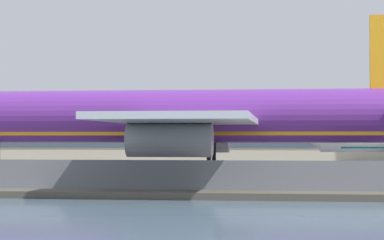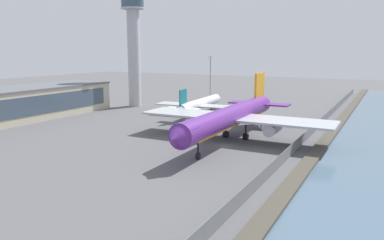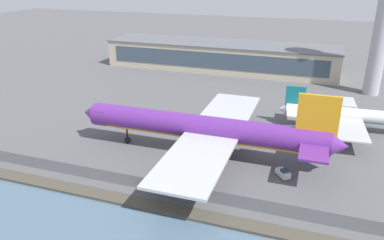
{
  "view_description": "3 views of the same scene",
  "coord_description": "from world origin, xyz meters",
  "px_view_note": "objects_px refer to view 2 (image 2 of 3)",
  "views": [
    {
      "loc": [
        16.51,
        -72.2,
        4.19
      ],
      "look_at": [
        6.95,
        3.68,
        6.07
      ],
      "focal_mm": 70.0,
      "sensor_mm": 36.0,
      "label": 1
    },
    {
      "loc": [
        -79.96,
        -33.95,
        22.29
      ],
      "look_at": [
        3.58,
        10.65,
        4.89
      ],
      "focal_mm": 35.0,
      "sensor_mm": 36.0,
      "label": 2
    },
    {
      "loc": [
        27.29,
        -68.76,
        37.75
      ],
      "look_at": [
        1.02,
        7.33,
        4.96
      ],
      "focal_mm": 35.0,
      "sensor_mm": 36.0,
      "label": 3
    }
  ],
  "objects_px": {
    "ops_van": "(197,112)",
    "apron_light_mast_apron_west": "(210,80)",
    "baggage_tug": "(266,127)",
    "control_tower": "(134,42)",
    "passenger_jet_white_teal": "(200,104)",
    "cargo_jet_purple": "(232,117)"
  },
  "relations": [
    {
      "from": "passenger_jet_white_teal",
      "to": "ops_van",
      "type": "relative_size",
      "value": 6.48
    },
    {
      "from": "ops_van",
      "to": "apron_light_mast_apron_west",
      "type": "bearing_deg",
      "value": 3.11
    },
    {
      "from": "baggage_tug",
      "to": "ops_van",
      "type": "xyz_separation_m",
      "value": [
        12.25,
        29.08,
        0.47
      ]
    },
    {
      "from": "passenger_jet_white_teal",
      "to": "control_tower",
      "type": "bearing_deg",
      "value": 76.96
    },
    {
      "from": "ops_van",
      "to": "passenger_jet_white_teal",
      "type": "bearing_deg",
      "value": -51.31
    },
    {
      "from": "control_tower",
      "to": "apron_light_mast_apron_west",
      "type": "xyz_separation_m",
      "value": [
        4.01,
        -32.33,
        -14.32
      ]
    },
    {
      "from": "passenger_jet_white_teal",
      "to": "apron_light_mast_apron_west",
      "type": "relative_size",
      "value": 1.77
    },
    {
      "from": "baggage_tug",
      "to": "ops_van",
      "type": "relative_size",
      "value": 0.62
    },
    {
      "from": "ops_van",
      "to": "control_tower",
      "type": "bearing_deg",
      "value": 75.48
    },
    {
      "from": "passenger_jet_white_teal",
      "to": "baggage_tug",
      "type": "relative_size",
      "value": 10.41
    },
    {
      "from": "passenger_jet_white_teal",
      "to": "baggage_tug",
      "type": "xyz_separation_m",
      "value": [
        -12.95,
        -28.21,
        -3.21
      ]
    },
    {
      "from": "baggage_tug",
      "to": "apron_light_mast_apron_west",
      "type": "xyz_separation_m",
      "value": [
        24.81,
        29.77,
        10.75
      ]
    },
    {
      "from": "ops_van",
      "to": "apron_light_mast_apron_west",
      "type": "distance_m",
      "value": 16.25
    },
    {
      "from": "cargo_jet_purple",
      "to": "ops_van",
      "type": "height_order",
      "value": "cargo_jet_purple"
    },
    {
      "from": "control_tower",
      "to": "cargo_jet_purple",
      "type": "bearing_deg",
      "value": -122.89
    },
    {
      "from": "control_tower",
      "to": "apron_light_mast_apron_west",
      "type": "bearing_deg",
      "value": -82.93
    },
    {
      "from": "ops_van",
      "to": "control_tower",
      "type": "distance_m",
      "value": 42.05
    },
    {
      "from": "control_tower",
      "to": "apron_light_mast_apron_west",
      "type": "distance_m",
      "value": 35.59
    },
    {
      "from": "cargo_jet_purple",
      "to": "passenger_jet_white_teal",
      "type": "height_order",
      "value": "cargo_jet_purple"
    },
    {
      "from": "baggage_tug",
      "to": "cargo_jet_purple",
      "type": "bearing_deg",
      "value": 166.99
    },
    {
      "from": "passenger_jet_white_teal",
      "to": "ops_van",
      "type": "xyz_separation_m",
      "value": [
        -0.7,
        0.88,
        -2.74
      ]
    },
    {
      "from": "baggage_tug",
      "to": "control_tower",
      "type": "distance_m",
      "value": 70.12
    }
  ]
}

